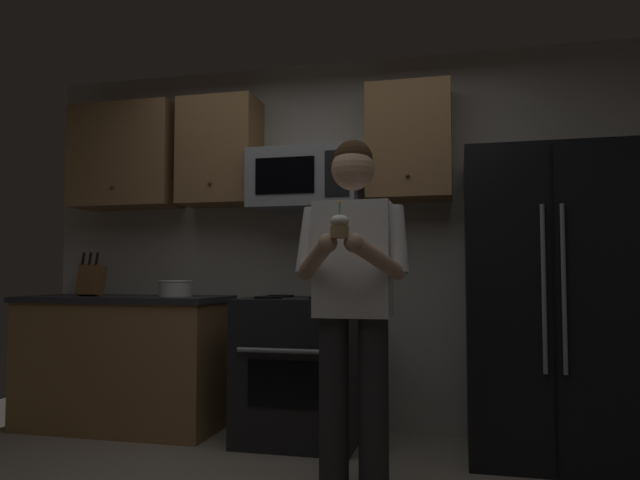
{
  "coord_description": "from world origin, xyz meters",
  "views": [
    {
      "loc": [
        0.87,
        -2.39,
        1.08
      ],
      "look_at": [
        0.17,
        0.54,
        1.25
      ],
      "focal_mm": 33.14,
      "sensor_mm": 36.0,
      "label": 1
    }
  ],
  "objects_px": {
    "refrigerator": "(544,304)",
    "oven_range": "(301,368)",
    "microwave": "(306,180)",
    "person": "(353,290)",
    "knife_block": "(91,280)",
    "cupcake": "(340,226)",
    "bowl_large_white": "(175,288)"
  },
  "relations": [
    {
      "from": "microwave",
      "to": "person",
      "type": "bearing_deg",
      "value": -62.43
    },
    {
      "from": "refrigerator",
      "to": "person",
      "type": "xyz_separation_m",
      "value": [
        -1.01,
        -0.79,
        0.1
      ]
    },
    {
      "from": "person",
      "to": "cupcake",
      "type": "relative_size",
      "value": 10.13
    },
    {
      "from": "bowl_large_white",
      "to": "knife_block",
      "type": "bearing_deg",
      "value": -171.95
    },
    {
      "from": "oven_range",
      "to": "person",
      "type": "bearing_deg",
      "value": -59.13
    },
    {
      "from": "refrigerator",
      "to": "bowl_large_white",
      "type": "distance_m",
      "value": 2.43
    },
    {
      "from": "person",
      "to": "cupcake",
      "type": "height_order",
      "value": "person"
    },
    {
      "from": "refrigerator",
      "to": "oven_range",
      "type": "bearing_deg",
      "value": 178.5
    },
    {
      "from": "oven_range",
      "to": "bowl_large_white",
      "type": "relative_size",
      "value": 3.86
    },
    {
      "from": "cupcake",
      "to": "bowl_large_white",
      "type": "bearing_deg",
      "value": 139.58
    },
    {
      "from": "oven_range",
      "to": "cupcake",
      "type": "height_order",
      "value": "cupcake"
    },
    {
      "from": "refrigerator",
      "to": "person",
      "type": "distance_m",
      "value": 1.28
    },
    {
      "from": "knife_block",
      "to": "cupcake",
      "type": "xyz_separation_m",
      "value": [
        2.03,
        -1.12,
        0.26
      ]
    },
    {
      "from": "refrigerator",
      "to": "knife_block",
      "type": "relative_size",
      "value": 5.63
    },
    {
      "from": "person",
      "to": "cupcake",
      "type": "xyz_separation_m",
      "value": [
        0.0,
        -0.33,
        0.3
      ]
    },
    {
      "from": "microwave",
      "to": "cupcake",
      "type": "relative_size",
      "value": 4.26
    },
    {
      "from": "bowl_large_white",
      "to": "cupcake",
      "type": "relative_size",
      "value": 1.39
    },
    {
      "from": "knife_block",
      "to": "person",
      "type": "relative_size",
      "value": 0.18
    },
    {
      "from": "cupcake",
      "to": "refrigerator",
      "type": "bearing_deg",
      "value": 47.92
    },
    {
      "from": "bowl_large_white",
      "to": "oven_range",
      "type": "bearing_deg",
      "value": -3.52
    },
    {
      "from": "microwave",
      "to": "person",
      "type": "relative_size",
      "value": 0.42
    },
    {
      "from": "knife_block",
      "to": "refrigerator",
      "type": "bearing_deg",
      "value": -0.19
    },
    {
      "from": "oven_range",
      "to": "refrigerator",
      "type": "relative_size",
      "value": 0.52
    },
    {
      "from": "oven_range",
      "to": "knife_block",
      "type": "xyz_separation_m",
      "value": [
        -1.54,
        -0.03,
        0.57
      ]
    },
    {
      "from": "person",
      "to": "refrigerator",
      "type": "bearing_deg",
      "value": 37.99
    },
    {
      "from": "knife_block",
      "to": "cupcake",
      "type": "relative_size",
      "value": 1.84
    },
    {
      "from": "microwave",
      "to": "bowl_large_white",
      "type": "height_order",
      "value": "microwave"
    },
    {
      "from": "bowl_large_white",
      "to": "person",
      "type": "height_order",
      "value": "person"
    },
    {
      "from": "refrigerator",
      "to": "bowl_large_white",
      "type": "relative_size",
      "value": 7.46
    },
    {
      "from": "knife_block",
      "to": "person",
      "type": "distance_m",
      "value": 2.18
    },
    {
      "from": "microwave",
      "to": "cupcake",
      "type": "height_order",
      "value": "microwave"
    },
    {
      "from": "refrigerator",
      "to": "cupcake",
      "type": "distance_m",
      "value": 1.55
    }
  ]
}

